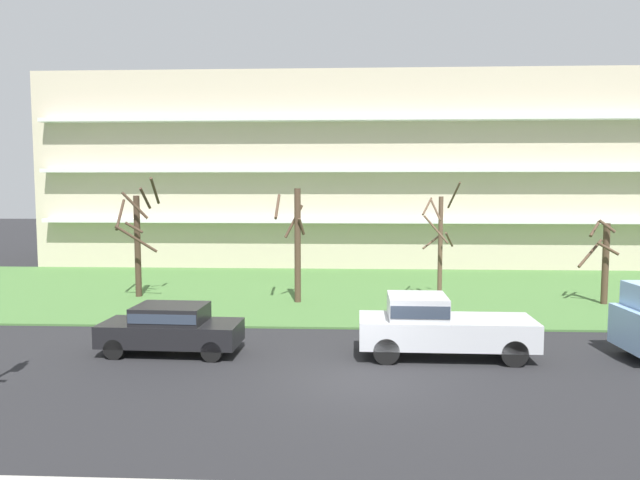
{
  "coord_description": "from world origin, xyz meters",
  "views": [
    {
      "loc": [
        -0.36,
        -16.13,
        5.35
      ],
      "look_at": [
        -1.42,
        6.0,
        3.36
      ],
      "focal_mm": 33.8,
      "sensor_mm": 36.0,
      "label": 1
    }
  ],
  "objects_px": {
    "tree_center": "(440,242)",
    "tree_right": "(604,260)",
    "tree_left": "(296,242)",
    "pickup_silver_center_left": "(438,325)",
    "sedan_black_near_left": "(171,327)",
    "tree_far_left": "(138,237)"
  },
  "relations": [
    {
      "from": "tree_right",
      "to": "pickup_silver_center_left",
      "type": "relative_size",
      "value": 0.72
    },
    {
      "from": "tree_left",
      "to": "tree_center",
      "type": "bearing_deg",
      "value": 5.65
    },
    {
      "from": "tree_far_left",
      "to": "pickup_silver_center_left",
      "type": "xyz_separation_m",
      "value": [
        12.8,
        -9.29,
        -1.93
      ]
    },
    {
      "from": "tree_left",
      "to": "pickup_silver_center_left",
      "type": "relative_size",
      "value": 0.97
    },
    {
      "from": "tree_center",
      "to": "tree_right",
      "type": "xyz_separation_m",
      "value": [
        7.21,
        -0.41,
        -0.74
      ]
    },
    {
      "from": "sedan_black_near_left",
      "to": "tree_left",
      "type": "bearing_deg",
      "value": -109.09
    },
    {
      "from": "tree_left",
      "to": "tree_center",
      "type": "height_order",
      "value": "tree_center"
    },
    {
      "from": "tree_right",
      "to": "sedan_black_near_left",
      "type": "xyz_separation_m",
      "value": [
        -17.05,
        -8.63,
        -1.19
      ]
    },
    {
      "from": "tree_left",
      "to": "tree_center",
      "type": "distance_m",
      "value": 6.59
    },
    {
      "from": "tree_right",
      "to": "tree_left",
      "type": "bearing_deg",
      "value": -178.99
    },
    {
      "from": "tree_right",
      "to": "pickup_silver_center_left",
      "type": "xyz_separation_m",
      "value": [
        -8.59,
        -8.62,
        -1.05
      ]
    },
    {
      "from": "tree_center",
      "to": "tree_far_left",
      "type": "bearing_deg",
      "value": 178.97
    },
    {
      "from": "tree_center",
      "to": "tree_right",
      "type": "relative_size",
      "value": 1.42
    },
    {
      "from": "tree_center",
      "to": "pickup_silver_center_left",
      "type": "xyz_separation_m",
      "value": [
        -1.37,
        -9.03,
        -1.78
      ]
    },
    {
      "from": "tree_left",
      "to": "tree_right",
      "type": "distance_m",
      "value": 13.79
    },
    {
      "from": "tree_center",
      "to": "pickup_silver_center_left",
      "type": "bearing_deg",
      "value": -98.64
    },
    {
      "from": "tree_right",
      "to": "sedan_black_near_left",
      "type": "relative_size",
      "value": 0.87
    },
    {
      "from": "tree_far_left",
      "to": "tree_left",
      "type": "xyz_separation_m",
      "value": [
        7.61,
        -0.9,
        -0.11
      ]
    },
    {
      "from": "sedan_black_near_left",
      "to": "pickup_silver_center_left",
      "type": "height_order",
      "value": "pickup_silver_center_left"
    },
    {
      "from": "tree_left",
      "to": "tree_right",
      "type": "height_order",
      "value": "tree_left"
    },
    {
      "from": "tree_left",
      "to": "sedan_black_near_left",
      "type": "relative_size",
      "value": 1.17
    },
    {
      "from": "tree_center",
      "to": "pickup_silver_center_left",
      "type": "height_order",
      "value": "tree_center"
    }
  ]
}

